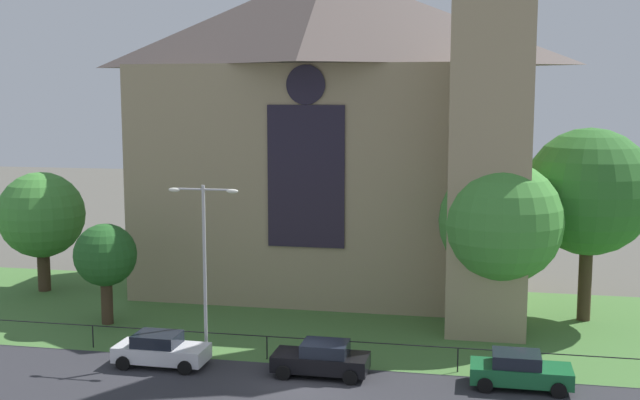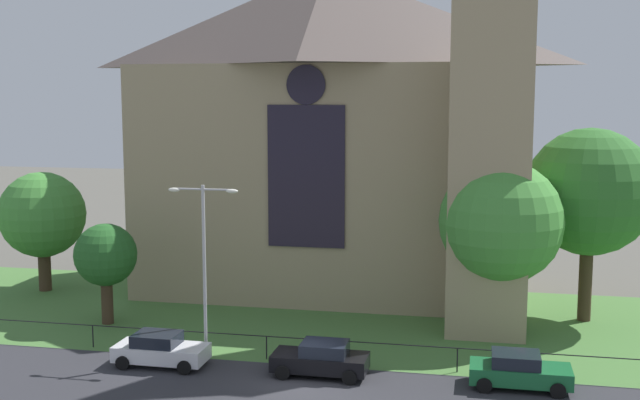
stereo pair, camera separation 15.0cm
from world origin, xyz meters
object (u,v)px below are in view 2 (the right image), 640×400
object	(u,v)px
tree_right_near	(501,223)
tree_right_far	(589,192)
tree_left_near	(106,256)
parked_car_green	(519,371)
parked_car_black	(321,359)
tree_left_far	(42,215)
church_building	(337,127)
streetlamp_near	(204,248)
parked_car_white	(160,350)

from	to	relation	value
tree_right_near	tree_right_far	bearing A→B (deg)	36.48
tree_right_far	tree_left_near	world-z (taller)	tree_right_far
tree_left_near	parked_car_green	size ratio (longest dim) A/B	1.30
tree_right_near	tree_right_far	distance (m)	5.93
tree_left_near	parked_car_black	xyz separation A→B (m)	(12.89, -5.54, -2.97)
tree_right_near	tree_left_near	distance (m)	20.85
tree_left_far	parked_car_black	bearing A→B (deg)	-29.86
tree_left_far	church_building	bearing A→B (deg)	12.83
church_building	parked_car_black	bearing A→B (deg)	-82.15
parked_car_black	parked_car_green	bearing A→B (deg)	-178.28
church_building	tree_left_near	world-z (taller)	church_building
tree_right_far	tree_left_near	distance (m)	26.14
tree_right_near	tree_left_far	xyz separation A→B (m)	(-27.84, 3.66, -1.00)
tree_left_far	parked_car_green	distance (m)	31.02
tree_right_far	streetlamp_near	size ratio (longest dim) A/B	1.29
tree_left_far	parked_car_green	bearing A→B (deg)	-21.67
tree_right_far	tree_left_far	xyz separation A→B (m)	(-32.50, 0.22, -2.27)
tree_left_far	parked_car_black	distance (m)	23.54
tree_left_far	parked_car_black	world-z (taller)	tree_left_far
tree_left_far	parked_car_green	world-z (taller)	tree_left_far
parked_car_white	parked_car_black	size ratio (longest dim) A/B	1.00
streetlamp_near	parked_car_green	xyz separation A→B (m)	(14.34, -1.31, -4.44)
parked_car_green	tree_right_near	bearing A→B (deg)	95.73
church_building	parked_car_black	size ratio (longest dim) A/B	6.17
parked_car_black	streetlamp_near	bearing A→B (deg)	-13.87
tree_left_far	parked_car_white	world-z (taller)	tree_left_far
tree_right_far	parked_car_white	world-z (taller)	tree_right_far
church_building	tree_right_near	distance (m)	13.33
parked_car_black	tree_right_near	bearing A→B (deg)	-133.99
parked_car_green	tree_right_far	bearing A→B (deg)	70.84
church_building	parked_car_white	xyz separation A→B (m)	(-5.29, -15.85, -9.53)
church_building	parked_car_green	distance (m)	21.03
tree_right_near	streetlamp_near	bearing A→B (deg)	-154.84
tree_right_near	tree_right_far	xyz separation A→B (m)	(4.66, 3.44, 1.27)
streetlamp_near	tree_left_far	bearing A→B (deg)	144.79
tree_right_near	tree_left_near	bearing A→B (deg)	-173.51
parked_car_green	tree_left_far	bearing A→B (deg)	158.55
tree_right_far	parked_car_black	bearing A→B (deg)	-137.55
tree_right_near	streetlamp_near	distance (m)	15.04
tree_left_near	parked_car_white	distance (m)	8.46
tree_left_near	parked_car_green	bearing A→B (deg)	-14.06
tree_left_near	parked_car_green	xyz separation A→B (m)	(21.36, -5.35, -2.97)
tree_left_near	tree_right_far	bearing A→B (deg)	12.90
parked_car_black	church_building	bearing A→B (deg)	-81.72
tree_right_far	parked_car_green	xyz separation A→B (m)	(-3.92, -11.14, -6.32)
parked_car_white	streetlamp_near	bearing A→B (deg)	47.87
church_building	tree_left_far	distance (m)	19.21
church_building	tree_right_near	size ratio (longest dim) A/B	2.89
church_building	tree_right_far	bearing A→B (deg)	-16.50
tree_left_near	tree_left_far	bearing A→B (deg)	140.25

